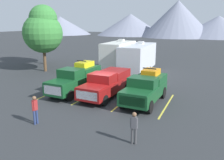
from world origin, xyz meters
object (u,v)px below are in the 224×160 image
at_px(person_a, 35,108).
at_px(pickup_truck_c, 146,87).
at_px(pickup_truck_b, 107,83).
at_px(camper_trailer_b, 138,57).
at_px(camper_trailer_a, 119,55).
at_px(pickup_truck_a, 77,78).
at_px(person_b, 134,126).

bearing_deg(person_a, pickup_truck_c, 52.75).
relative_size(pickup_truck_b, camper_trailer_b, 0.67).
bearing_deg(camper_trailer_a, person_a, -85.83).
distance_m(pickup_truck_a, pickup_truck_c, 6.19).
bearing_deg(camper_trailer_b, person_b, -73.04).
xyz_separation_m(pickup_truck_b, person_a, (-1.52, -6.66, -0.08)).
bearing_deg(person_a, camper_trailer_a, 94.17).
height_order(camper_trailer_a, person_a, camper_trailer_a).
height_order(pickup_truck_a, camper_trailer_a, camper_trailer_a).
height_order(pickup_truck_a, person_a, pickup_truck_a).
relative_size(pickup_truck_c, camper_trailer_a, 0.73).
xyz_separation_m(pickup_truck_a, pickup_truck_b, (2.85, 0.03, -0.11)).
relative_size(pickup_truck_c, person_b, 3.21).
bearing_deg(pickup_truck_c, pickup_truck_b, 175.40).
xyz_separation_m(camper_trailer_a, camper_trailer_b, (2.37, 0.18, -0.11)).
height_order(pickup_truck_c, camper_trailer_b, camper_trailer_b).
relative_size(camper_trailer_b, person_a, 5.04).
height_order(pickup_truck_b, camper_trailer_a, camper_trailer_a).
distance_m(camper_trailer_a, camper_trailer_b, 2.38).
xyz_separation_m(pickup_truck_c, person_a, (-4.86, -6.39, -0.15)).
relative_size(pickup_truck_c, camper_trailer_b, 0.61).
bearing_deg(camper_trailer_a, pickup_truck_b, -73.65).
xyz_separation_m(pickup_truck_a, person_a, (1.33, -6.63, -0.20)).
distance_m(pickup_truck_c, camper_trailer_a, 11.17).
bearing_deg(pickup_truck_c, person_a, -127.25).
height_order(camper_trailer_a, camper_trailer_b, camper_trailer_a).
relative_size(person_a, person_b, 1.04).
distance_m(camper_trailer_b, person_b, 16.57).
relative_size(camper_trailer_b, person_b, 5.23).
bearing_deg(pickup_truck_b, pickup_truck_a, -179.49).
distance_m(camper_trailer_a, person_b, 17.26).
bearing_deg(person_a, pickup_truck_b, 77.12).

